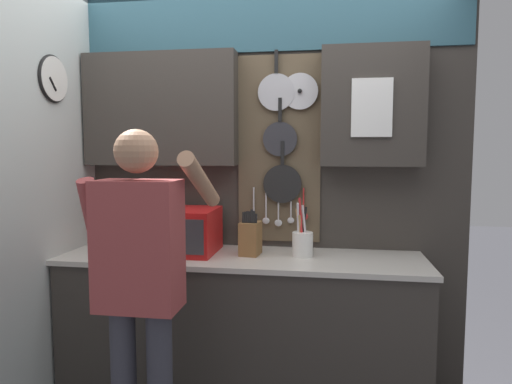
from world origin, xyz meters
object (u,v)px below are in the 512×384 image
Objects in this scene: knife_block at (250,238)px; microwave at (177,230)px; utensil_crock at (302,242)px; person at (140,272)px.

microwave is at bearing -179.96° from knife_block.
microwave is at bearing -179.86° from utensil_crock.
utensil_crock reaches higher than knife_block.
knife_block reaches higher than microwave.
person is at bearing -135.41° from utensil_crock.
person is at bearing -84.97° from microwave.
utensil_crock reaches higher than microwave.
microwave is 0.46m from knife_block.
microwave is 0.71m from person.
knife_block is 0.31m from utensil_crock.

